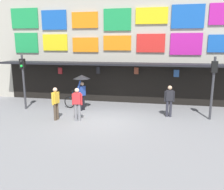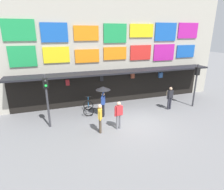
{
  "view_description": "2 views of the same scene",
  "coord_description": "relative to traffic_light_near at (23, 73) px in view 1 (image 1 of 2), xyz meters",
  "views": [
    {
      "loc": [
        2.6,
        -11.03,
        3.77
      ],
      "look_at": [
        0.23,
        1.04,
        1.11
      ],
      "focal_mm": 37.44,
      "sensor_mm": 36.0,
      "label": 1
    },
    {
      "loc": [
        -4.78,
        -9.59,
        5.39
      ],
      "look_at": [
        -1.01,
        1.66,
        1.43
      ],
      "focal_mm": 30.38,
      "sensor_mm": 36.0,
      "label": 2
    }
  ],
  "objects": [
    {
      "name": "traffic_light_near",
      "position": [
        0.0,
        0.0,
        0.0
      ],
      "size": [
        0.3,
        0.34,
        3.2
      ],
      "color": "#38383D",
      "rests_on": "ground"
    },
    {
      "name": "pedestrian_in_blue",
      "position": [
        2.67,
        -1.58,
        -1.19
      ],
      "size": [
        0.3,
        0.52,
        1.68
      ],
      "color": "brown",
      "rests_on": "ground"
    },
    {
      "name": "pedestrian_in_green",
      "position": [
        3.79,
        -1.52,
        -1.19
      ],
      "size": [
        0.53,
        0.26,
        1.68
      ],
      "color": "gray",
      "rests_on": "ground"
    },
    {
      "name": "pedestrian_with_umbrella",
      "position": [
        3.42,
        0.4,
        -0.5
      ],
      "size": [
        0.96,
        0.96,
        2.08
      ],
      "color": "black",
      "rests_on": "ground"
    },
    {
      "name": "shopfront",
      "position": [
        5.06,
        3.36,
        1.82
      ],
      "size": [
        18.0,
        2.6,
        8.0
      ],
      "color": "#B2AD9E",
      "rests_on": "ground"
    },
    {
      "name": "bicycle_parked",
      "position": [
        2.6,
        1.28,
        -1.75
      ],
      "size": [
        0.93,
        1.28,
        1.05
      ],
      "color": "black",
      "rests_on": "ground"
    },
    {
      "name": "ground_plane",
      "position": [
        5.06,
        -1.21,
        -2.14
      ],
      "size": [
        80.0,
        80.0,
        0.0
      ],
      "primitive_type": "plane",
      "color": "slate"
    },
    {
      "name": "traffic_light_far",
      "position": [
        10.39,
        0.02,
        0.0
      ],
      "size": [
        0.29,
        0.33,
        3.2
      ],
      "color": "#38383D",
      "rests_on": "ground"
    },
    {
      "name": "pedestrian_in_red",
      "position": [
        8.32,
        0.1,
        -1.16
      ],
      "size": [
        0.53,
        0.37,
        1.68
      ],
      "color": "#2D2D38",
      "rests_on": "ground"
    }
  ]
}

